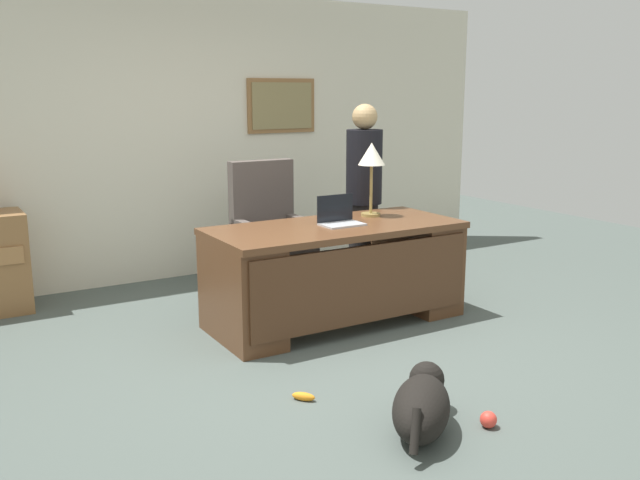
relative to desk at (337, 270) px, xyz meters
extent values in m
plane|color=#4C5651|center=(-0.47, -0.57, -0.43)|extent=(12.00, 12.00, 0.00)
cube|color=beige|center=(-0.47, 2.03, 0.92)|extent=(7.00, 0.12, 2.70)
cube|color=olive|center=(0.55, 1.95, 1.21)|extent=(0.76, 0.03, 0.54)
cube|color=olive|center=(0.55, 1.93, 1.21)|extent=(0.68, 0.01, 0.46)
cube|color=brown|center=(0.00, 0.03, 0.33)|extent=(1.97, 0.88, 0.05)
cube|color=brown|center=(-0.80, 0.03, -0.06)|extent=(0.36, 0.82, 0.73)
cube|color=brown|center=(0.80, 0.03, -0.06)|extent=(0.36, 0.82, 0.73)
cube|color=#4E2F1C|center=(0.00, -0.38, -0.03)|extent=(1.87, 0.04, 0.58)
cube|color=#564C47|center=(-0.07, 0.94, -0.06)|extent=(0.60, 0.58, 0.18)
cylinder|color=black|center=(-0.07, 0.94, -0.29)|extent=(0.10, 0.10, 0.28)
cylinder|color=black|center=(-0.07, 0.94, -0.40)|extent=(0.52, 0.52, 0.05)
cube|color=#564C47|center=(-0.07, 1.18, 0.39)|extent=(0.60, 0.12, 0.72)
cube|color=#564C47|center=(-0.33, 0.94, 0.14)|extent=(0.08, 0.50, 0.22)
cube|color=#564C47|center=(0.19, 0.94, 0.14)|extent=(0.08, 0.50, 0.22)
cylinder|color=#262323|center=(0.69, 0.65, -0.02)|extent=(0.26, 0.26, 0.81)
cylinder|color=black|center=(0.69, 0.65, 0.70)|extent=(0.32, 0.32, 0.65)
sphere|color=tan|center=(0.69, 0.65, 1.14)|extent=(0.22, 0.22, 0.22)
ellipsoid|color=black|center=(-0.60, -1.78, -0.28)|extent=(0.63, 0.63, 0.30)
sphere|color=black|center=(-0.39, -1.57, -0.24)|extent=(0.20, 0.20, 0.20)
cylinder|color=black|center=(-0.81, -1.99, -0.26)|extent=(0.14, 0.14, 0.21)
cube|color=#B2B5BA|center=(0.03, -0.01, 0.36)|extent=(0.32, 0.22, 0.01)
cube|color=black|center=(0.03, 0.09, 0.47)|extent=(0.32, 0.01, 0.21)
cylinder|color=#9E8447|center=(0.46, 0.21, 0.36)|extent=(0.16, 0.16, 0.02)
cylinder|color=#9E8447|center=(0.46, 0.21, 0.57)|extent=(0.02, 0.02, 0.40)
cone|color=silver|center=(0.46, 0.21, 0.86)|extent=(0.22, 0.22, 0.18)
sphere|color=#E53F33|center=(-0.23, -1.90, -0.38)|extent=(0.09, 0.09, 0.09)
ellipsoid|color=orange|center=(-0.93, -1.10, -0.40)|extent=(0.13, 0.14, 0.05)
camera|label=1|loc=(-2.79, -4.41, 1.36)|focal=38.88mm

